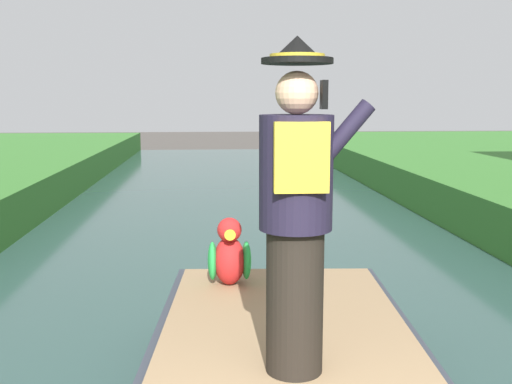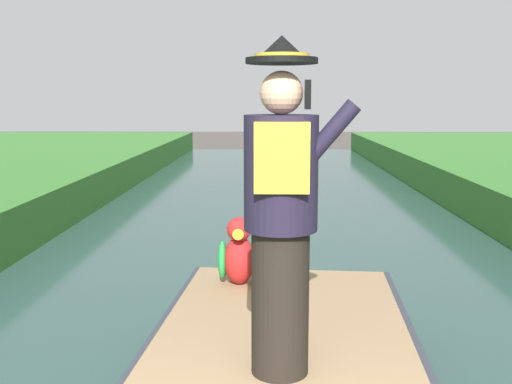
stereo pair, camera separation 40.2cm
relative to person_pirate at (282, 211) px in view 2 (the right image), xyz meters
name	(u,v)px [view 2 (the right image)]	position (x,y,z in m)	size (l,w,h in m)	color
person_pirate	(282,211)	(0.00, 0.00, 0.00)	(0.61, 0.42, 1.85)	black
parrot_plush	(239,255)	(-0.32, 1.62, -0.68)	(0.36, 0.35, 0.57)	red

